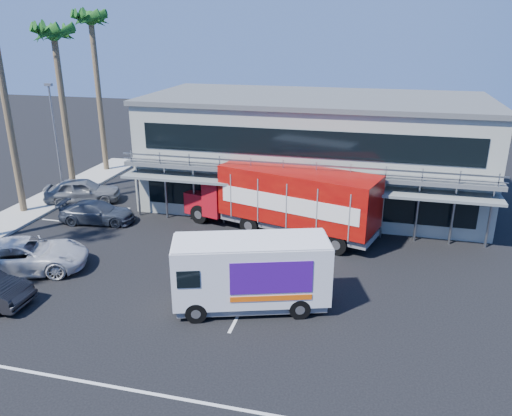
# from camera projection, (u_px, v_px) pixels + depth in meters

# --- Properties ---
(ground) EXTENTS (120.00, 120.00, 0.00)m
(ground) POSITION_uv_depth(u_px,v_px,m) (199.00, 302.00, 22.35)
(ground) COLOR black
(ground) RESTS_ON ground
(building) EXTENTS (22.40, 12.00, 7.30)m
(building) POSITION_uv_depth(u_px,v_px,m) (314.00, 150.00, 34.04)
(building) COLOR #989D8F
(building) RESTS_ON ground
(curb_strip) EXTENTS (3.00, 32.00, 0.16)m
(curb_strip) POSITION_uv_depth(u_px,v_px,m) (6.00, 222.00, 31.17)
(curb_strip) COLOR #A5A399
(curb_strip) RESTS_ON ground
(palm_e) EXTENTS (2.80, 2.80, 12.25)m
(palm_e) POSITION_uv_depth(u_px,v_px,m) (55.00, 43.00, 33.88)
(palm_e) COLOR brown
(palm_e) RESTS_ON ground
(palm_f) EXTENTS (2.80, 2.80, 13.25)m
(palm_f) POSITION_uv_depth(u_px,v_px,m) (92.00, 28.00, 38.68)
(palm_f) COLOR brown
(palm_f) RESTS_ON ground
(light_pole_far) EXTENTS (0.50, 0.25, 8.09)m
(light_pole_far) POSITION_uv_depth(u_px,v_px,m) (56.00, 137.00, 34.03)
(light_pole_far) COLOR gray
(light_pole_far) RESTS_ON ground
(red_truck) EXTENTS (12.13, 5.92, 3.99)m
(red_truck) POSITION_uv_depth(u_px,v_px,m) (285.00, 198.00, 29.05)
(red_truck) COLOR #A30D17
(red_truck) RESTS_ON ground
(white_van) EXTENTS (6.98, 4.19, 3.23)m
(white_van) POSITION_uv_depth(u_px,v_px,m) (251.00, 272.00, 21.34)
(white_van) COLOR silver
(white_van) RESTS_ON ground
(parked_car_c) EXTENTS (6.67, 4.85, 1.69)m
(parked_car_c) POSITION_uv_depth(u_px,v_px,m) (25.00, 255.00, 24.93)
(parked_car_c) COLOR silver
(parked_car_c) RESTS_ON ground
(parked_car_d) EXTENTS (4.87, 2.55, 1.35)m
(parked_car_d) POSITION_uv_depth(u_px,v_px,m) (97.00, 212.00, 31.19)
(parked_car_d) COLOR #323843
(parked_car_d) RESTS_ON ground
(parked_car_e) EXTENTS (5.43, 3.68, 1.72)m
(parked_car_e) POSITION_uv_depth(u_px,v_px,m) (83.00, 191.00, 34.72)
(parked_car_e) COLOR slate
(parked_car_e) RESTS_ON ground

